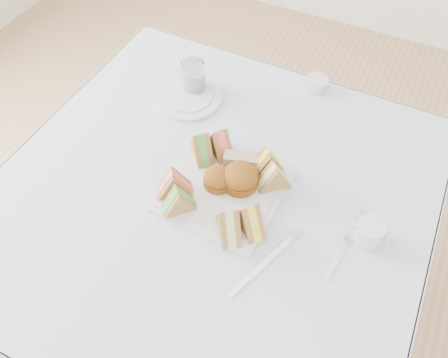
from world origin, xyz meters
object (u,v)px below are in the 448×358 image
at_px(table, 213,262).
at_px(water_glass, 194,77).
at_px(creamer_jug, 369,232).
at_px(serving_plate, 224,190).

distance_m(table, water_glass, 0.56).
bearing_deg(water_glass, table, -55.60).
bearing_deg(water_glass, creamer_jug, -24.60).
distance_m(table, serving_plate, 0.38).
bearing_deg(serving_plate, creamer_jug, 6.14).
relative_size(serving_plate, creamer_jug, 4.26).
relative_size(table, serving_plate, 3.38).
bearing_deg(creamer_jug, serving_plate, 174.68).
xyz_separation_m(serving_plate, creamer_jug, (0.34, 0.02, 0.02)).
xyz_separation_m(serving_plate, water_glass, (-0.24, 0.29, 0.04)).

